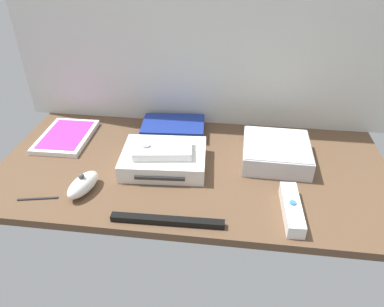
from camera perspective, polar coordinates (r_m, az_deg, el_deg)
The scene contains 11 objects.
ground_plane at distance 93.03cm, azimuth -0.00°, elevation -2.57°, with size 100.00×48.00×2.00cm, color brown.
back_wall at distance 101.95cm, azimuth 1.88°, elevation 21.17°, with size 110.00×1.20×64.00cm, color silver.
game_console at distance 91.69cm, azimuth -4.48°, elevation -0.84°, with size 22.02×17.56×4.40cm.
mini_computer at distance 95.74cm, azimuth 13.20°, elevation 0.23°, with size 17.30×17.30×5.30cm.
game_case at distance 109.77cm, azimuth -19.35°, elevation 2.58°, with size 13.90×19.21×1.56cm.
network_router at distance 106.05cm, azimuth -2.99°, elevation 4.06°, with size 18.82×13.30×3.40cm.
remote_wand at distance 80.63cm, azimuth 15.54°, elevation -8.45°, with size 4.13×14.92×3.40cm.
remote_nunchuk at distance 86.97cm, azimuth -16.92°, elevation -4.73°, with size 6.95×10.82×5.10cm.
remote_classic_pad at distance 89.39cm, azimuth -4.68°, elevation 0.62°, with size 15.34×9.85×2.40cm.
sensor_bar at distance 76.45cm, azimuth -3.95°, elevation -10.59°, with size 24.00×1.80×1.40cm, color black.
stylus_pen at distance 89.38cm, azimuth -23.32°, elevation -6.49°, with size 0.70×0.70×9.00cm, color black.
Camera 1 is at (9.51, -74.52, 53.88)cm, focal length 33.58 mm.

